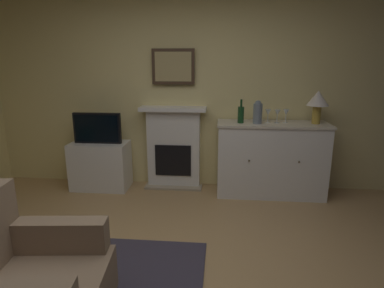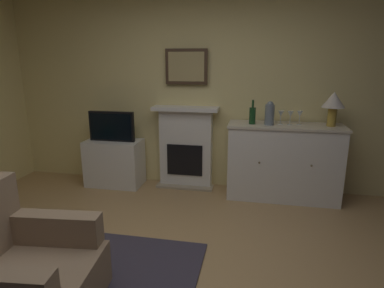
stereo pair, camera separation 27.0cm
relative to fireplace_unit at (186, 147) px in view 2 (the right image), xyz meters
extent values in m
cube|color=#EAD68C|center=(0.27, 0.13, 0.78)|extent=(5.59, 0.06, 2.65)
cube|color=white|center=(0.00, 0.01, -0.02)|extent=(0.70, 0.18, 1.05)
cube|color=tan|center=(0.00, -0.09, -0.53)|extent=(0.77, 0.20, 0.03)
cube|color=black|center=(0.00, -0.09, -0.16)|extent=(0.48, 0.02, 0.42)
cube|color=white|center=(0.00, -0.02, 0.53)|extent=(0.87, 0.27, 0.05)
cube|color=#473323|center=(0.00, 0.05, 1.06)|extent=(0.55, 0.03, 0.45)
cube|color=tan|center=(0.00, 0.03, 1.06)|extent=(0.47, 0.01, 0.37)
cube|color=white|center=(1.27, -0.18, -0.09)|extent=(1.34, 0.45, 0.91)
cube|color=beige|center=(1.27, -0.18, 0.38)|extent=(1.37, 0.48, 0.03)
sphere|color=brown|center=(0.97, -0.41, -0.03)|extent=(0.02, 0.02, 0.02)
sphere|color=brown|center=(1.56, -0.41, -0.03)|extent=(0.02, 0.02, 0.02)
cylinder|color=#B79338|center=(1.77, -0.18, 0.50)|extent=(0.10, 0.10, 0.22)
cone|color=silver|center=(1.77, -0.18, 0.70)|extent=(0.26, 0.26, 0.18)
cylinder|color=#193F1E|center=(0.87, -0.22, 0.49)|extent=(0.08, 0.08, 0.20)
cylinder|color=#193F1E|center=(0.87, -0.22, 0.64)|extent=(0.03, 0.03, 0.09)
cylinder|color=silver|center=(1.20, -0.17, 0.39)|extent=(0.06, 0.06, 0.00)
cylinder|color=silver|center=(1.20, -0.17, 0.44)|extent=(0.01, 0.01, 0.09)
cone|color=silver|center=(1.20, -0.17, 0.52)|extent=(0.07, 0.07, 0.07)
cylinder|color=silver|center=(1.31, -0.18, 0.39)|extent=(0.06, 0.06, 0.00)
cylinder|color=silver|center=(1.31, -0.18, 0.44)|extent=(0.01, 0.01, 0.09)
cone|color=silver|center=(1.31, -0.18, 0.52)|extent=(0.07, 0.07, 0.07)
cylinder|color=silver|center=(1.42, -0.15, 0.39)|extent=(0.06, 0.06, 0.00)
cylinder|color=silver|center=(1.42, -0.15, 0.44)|extent=(0.01, 0.01, 0.09)
cone|color=silver|center=(1.42, -0.15, 0.52)|extent=(0.07, 0.07, 0.07)
cylinder|color=slate|center=(1.07, -0.23, 0.51)|extent=(0.11, 0.11, 0.24)
sphere|color=slate|center=(1.07, -0.23, 0.63)|extent=(0.08, 0.08, 0.08)
cube|color=white|center=(-0.98, -0.16, -0.23)|extent=(0.75, 0.42, 0.63)
cube|color=black|center=(-0.98, -0.18, 0.28)|extent=(0.62, 0.06, 0.40)
cube|color=black|center=(-0.98, -0.22, 0.28)|extent=(0.57, 0.01, 0.35)
cube|color=#8C7259|center=(-0.48, -2.29, -0.02)|extent=(0.73, 0.21, 0.22)
cylinder|color=#473323|center=(-0.82, -2.33, -0.50)|extent=(0.05, 0.05, 0.10)
camera|label=1|loc=(0.63, -4.15, 1.12)|focal=30.11mm
camera|label=2|loc=(0.90, -4.11, 1.12)|focal=30.11mm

